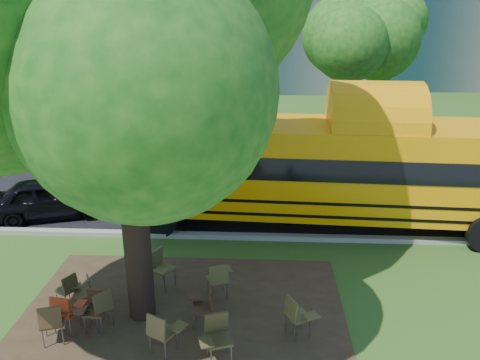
# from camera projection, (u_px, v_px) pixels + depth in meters

# --- Properties ---
(ground) EXTENTS (160.00, 160.00, 0.00)m
(ground) POSITION_uv_depth(u_px,v_px,m) (146.00, 295.00, 10.89)
(ground) COLOR #2C5219
(ground) RESTS_ON ground
(dirt_patch) EXTENTS (7.00, 4.50, 0.03)m
(dirt_patch) POSITION_uv_depth(u_px,v_px,m) (185.00, 309.00, 10.37)
(dirt_patch) COLOR #382819
(dirt_patch) RESTS_ON ground
(asphalt_road) EXTENTS (80.00, 8.00, 0.04)m
(asphalt_road) POSITION_uv_depth(u_px,v_px,m) (191.00, 188.00, 17.46)
(asphalt_road) COLOR black
(asphalt_road) RESTS_ON ground
(kerb_near) EXTENTS (80.00, 0.25, 0.14)m
(kerb_near) POSITION_uv_depth(u_px,v_px,m) (170.00, 235.00, 13.68)
(kerb_near) COLOR gray
(kerb_near) RESTS_ON ground
(kerb_far) EXTENTS (80.00, 0.25, 0.14)m
(kerb_far) POSITION_uv_depth(u_px,v_px,m) (204.00, 155.00, 21.30)
(kerb_far) COLOR gray
(kerb_far) RESTS_ON ground
(bg_tree_2) EXTENTS (4.80, 4.80, 6.62)m
(bg_tree_2) POSITION_uv_depth(u_px,v_px,m) (119.00, 52.00, 24.73)
(bg_tree_2) COLOR black
(bg_tree_2) RESTS_ON ground
(bg_tree_3) EXTENTS (5.60, 5.60, 7.84)m
(bg_tree_3) POSITION_uv_depth(u_px,v_px,m) (378.00, 39.00, 21.96)
(bg_tree_3) COLOR black
(bg_tree_3) RESTS_ON ground
(main_tree) EXTENTS (7.20, 7.20, 9.69)m
(main_tree) POSITION_uv_depth(u_px,v_px,m) (119.00, 21.00, 8.12)
(main_tree) COLOR black
(main_tree) RESTS_ON ground
(school_bus) EXTENTS (13.13, 3.53, 3.18)m
(school_bus) POSITION_uv_depth(u_px,v_px,m) (364.00, 169.00, 13.83)
(school_bus) COLOR orange
(school_bus) RESTS_ON ground
(chair_0) EXTENTS (0.63, 0.69, 0.92)m
(chair_0) POSITION_uv_depth(u_px,v_px,m) (53.00, 319.00, 9.11)
(chair_0) COLOR #422E17
(chair_0) RESTS_ON ground
(chair_1) EXTENTS (0.65, 0.53, 0.90)m
(chair_1) POSITION_uv_depth(u_px,v_px,m) (65.00, 310.00, 9.43)
(chair_1) COLOR #BA3313
(chair_1) RESTS_ON ground
(chair_2) EXTENTS (0.61, 0.78, 0.91)m
(chair_2) POSITION_uv_depth(u_px,v_px,m) (101.00, 304.00, 9.59)
(chair_2) COLOR #42391D
(chair_2) RESTS_ON ground
(chair_3) EXTENTS (0.59, 0.52, 0.89)m
(chair_3) POSITION_uv_depth(u_px,v_px,m) (95.00, 306.00, 9.56)
(chair_3) COLOR #4C2E1B
(chair_3) RESTS_ON ground
(chair_4) EXTENTS (0.78, 0.61, 0.93)m
(chair_4) POSITION_uv_depth(u_px,v_px,m) (162.00, 330.00, 8.80)
(chair_4) COLOR brown
(chair_4) RESTS_ON ground
(chair_5) EXTENTS (0.66, 0.73, 0.97)m
(chair_5) POSITION_uv_depth(u_px,v_px,m) (217.00, 334.00, 8.65)
(chair_5) COLOR #423A1D
(chair_5) RESTS_ON ground
(chair_6) EXTENTS (0.57, 0.58, 0.87)m
(chair_6) POSITION_uv_depth(u_px,v_px,m) (205.00, 303.00, 9.67)
(chair_6) COLOR #402616
(chair_6) RESTS_ON ground
(chair_7) EXTENTS (0.72, 0.60, 0.89)m
(chair_7) POSITION_uv_depth(u_px,v_px,m) (297.00, 314.00, 9.32)
(chair_7) COLOR brown
(chair_7) RESTS_ON ground
(chair_8) EXTENTS (0.53, 0.67, 0.80)m
(chair_8) POSITION_uv_depth(u_px,v_px,m) (68.00, 286.00, 10.34)
(chair_8) COLOR #433E1D
(chair_8) RESTS_ON ground
(chair_9) EXTENTS (0.63, 0.53, 0.79)m
(chair_9) POSITION_uv_depth(u_px,v_px,m) (85.00, 290.00, 10.22)
(chair_9) COLOR brown
(chair_9) RESTS_ON ground
(chair_10) EXTENTS (0.64, 0.81, 0.97)m
(chair_10) POSITION_uv_depth(u_px,v_px,m) (160.00, 265.00, 10.99)
(chair_10) COLOR brown
(chair_10) RESTS_ON ground
(chair_11) EXTENTS (0.63, 0.70, 0.93)m
(chair_11) POSITION_uv_depth(u_px,v_px,m) (219.00, 277.00, 10.56)
(chair_11) COLOR brown
(chair_11) RESTS_ON ground
(black_car) EXTENTS (4.10, 2.60, 1.30)m
(black_car) POSITION_uv_depth(u_px,v_px,m) (51.00, 198.00, 14.84)
(black_car) COLOR black
(black_car) RESTS_ON ground
(bg_car_red) EXTENTS (5.61, 3.69, 1.43)m
(bg_car_red) POSITION_uv_depth(u_px,v_px,m) (56.00, 141.00, 21.11)
(bg_car_red) COLOR #51130E
(bg_car_red) RESTS_ON ground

